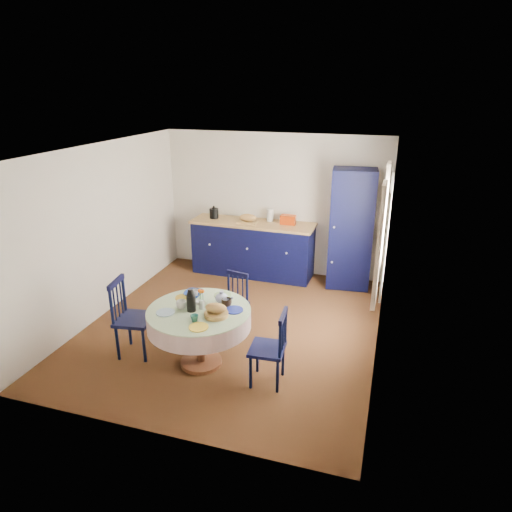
# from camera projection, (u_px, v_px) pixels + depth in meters

# --- Properties ---
(floor) EXTENTS (4.50, 4.50, 0.00)m
(floor) POSITION_uv_depth(u_px,v_px,m) (233.00, 326.00, 6.56)
(floor) COLOR black
(floor) RESTS_ON ground
(ceiling) EXTENTS (4.50, 4.50, 0.00)m
(ceiling) POSITION_uv_depth(u_px,v_px,m) (229.00, 149.00, 5.68)
(ceiling) COLOR white
(ceiling) RESTS_ON wall_back
(wall_back) EXTENTS (4.00, 0.02, 2.50)m
(wall_back) POSITION_uv_depth(u_px,v_px,m) (275.00, 204.00, 8.13)
(wall_back) COLOR white
(wall_back) RESTS_ON floor
(wall_left) EXTENTS (0.02, 4.50, 2.50)m
(wall_left) POSITION_uv_depth(u_px,v_px,m) (103.00, 231.00, 6.67)
(wall_left) COLOR white
(wall_left) RESTS_ON floor
(wall_right) EXTENTS (0.02, 4.50, 2.50)m
(wall_right) POSITION_uv_depth(u_px,v_px,m) (385.00, 260.00, 5.57)
(wall_right) COLOR white
(wall_right) RESTS_ON floor
(window) EXTENTS (0.10, 1.74, 1.45)m
(window) POSITION_uv_depth(u_px,v_px,m) (384.00, 231.00, 5.75)
(window) COLOR white
(window) RESTS_ON wall_right
(kitchen_counter) EXTENTS (2.21, 0.72, 1.22)m
(kitchen_counter) POSITION_uv_depth(u_px,v_px,m) (253.00, 247.00, 8.22)
(kitchen_counter) COLOR black
(kitchen_counter) RESTS_ON floor
(pantry_cabinet) EXTENTS (0.75, 0.57, 2.01)m
(pantry_cabinet) POSITION_uv_depth(u_px,v_px,m) (351.00, 230.00, 7.55)
(pantry_cabinet) COLOR black
(pantry_cabinet) RESTS_ON floor
(dining_table) EXTENTS (1.24, 1.24, 1.03)m
(dining_table) POSITION_uv_depth(u_px,v_px,m) (200.00, 319.00, 5.46)
(dining_table) COLOR brown
(dining_table) RESTS_ON floor
(chair_left) EXTENTS (0.49, 0.51, 1.02)m
(chair_left) POSITION_uv_depth(u_px,v_px,m) (131.00, 317.00, 5.74)
(chair_left) COLOR black
(chair_left) RESTS_ON floor
(chair_far) EXTENTS (0.44, 0.43, 0.84)m
(chair_far) POSITION_uv_depth(u_px,v_px,m) (233.00, 302.00, 6.32)
(chair_far) COLOR black
(chair_far) RESTS_ON floor
(chair_right) EXTENTS (0.41, 0.43, 0.92)m
(chair_right) POSITION_uv_depth(u_px,v_px,m) (271.00, 347.00, 5.17)
(chair_right) COLOR black
(chair_right) RESTS_ON floor
(mug_a) EXTENTS (0.13, 0.13, 0.10)m
(mug_a) POSITION_uv_depth(u_px,v_px,m) (182.00, 305.00, 5.42)
(mug_a) COLOR silver
(mug_a) RESTS_ON dining_table
(mug_b) EXTENTS (0.09, 0.09, 0.08)m
(mug_b) POSITION_uv_depth(u_px,v_px,m) (194.00, 318.00, 5.13)
(mug_b) COLOR #286E6D
(mug_b) RESTS_ON dining_table
(mug_c) EXTENTS (0.13, 0.13, 0.10)m
(mug_c) POSITION_uv_depth(u_px,v_px,m) (227.00, 303.00, 5.48)
(mug_c) COLOR black
(mug_c) RESTS_ON dining_table
(mug_d) EXTENTS (0.10, 0.10, 0.09)m
(mug_d) POSITION_uv_depth(u_px,v_px,m) (195.00, 293.00, 5.73)
(mug_d) COLOR silver
(mug_d) RESTS_ON dining_table
(cobalt_bowl) EXTENTS (0.24, 0.24, 0.06)m
(cobalt_bowl) POSITION_uv_depth(u_px,v_px,m) (194.00, 294.00, 5.75)
(cobalt_bowl) COLOR navy
(cobalt_bowl) RESTS_ON dining_table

